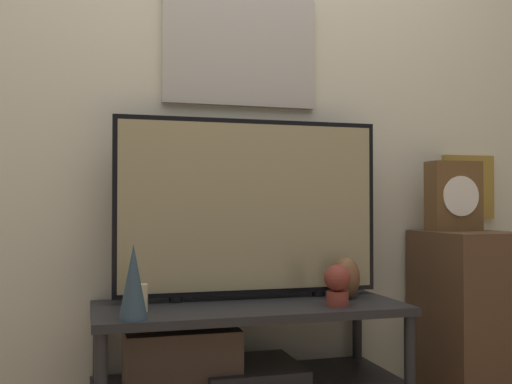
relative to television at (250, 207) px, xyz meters
name	(u,v)px	position (x,y,z in m)	size (l,w,h in m)	color
wall_back	(232,84)	(-0.02, 0.19, 0.51)	(6.40, 0.08, 2.70)	beige
media_console	(227,355)	(-0.11, -0.11, -0.54)	(1.12, 0.49, 0.49)	#232326
television	(250,207)	(0.00, 0.00, 0.00)	(1.04, 0.05, 0.69)	black
vase_slim_bronze	(133,282)	(-0.46, -0.29, -0.24)	(0.09, 0.09, 0.24)	#2D4251
vase_urn_stoneware	(346,278)	(0.36, -0.09, -0.27)	(0.11, 0.10, 0.16)	brown
candle_jar	(137,298)	(-0.44, -0.16, -0.31)	(0.07, 0.07, 0.09)	beige
decorative_bust	(337,284)	(0.26, -0.24, -0.28)	(0.10, 0.10, 0.15)	brown
side_table	(469,321)	(0.92, -0.07, -0.47)	(0.34, 0.42, 0.74)	#513823
mantel_clock	(454,196)	(0.90, -0.01, 0.04)	(0.22, 0.11, 0.30)	brown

